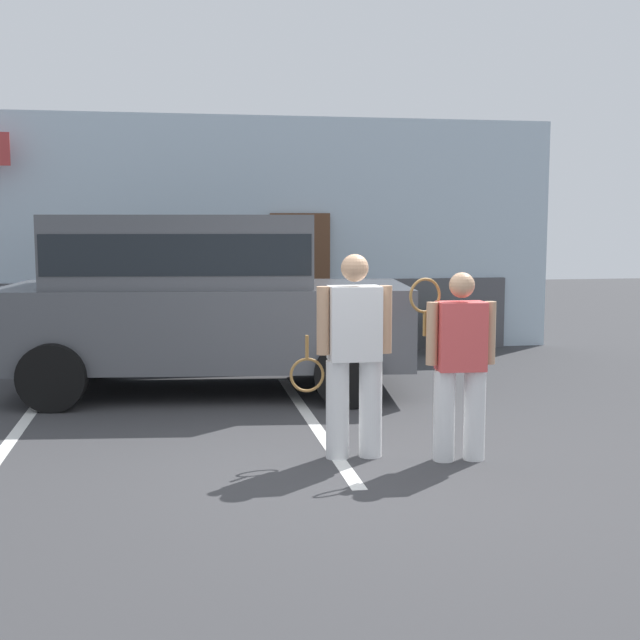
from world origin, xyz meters
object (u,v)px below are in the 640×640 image
Objects in this scene: tennis_player_woman at (460,363)px; parked_suv at (198,294)px; tennis_player_man at (354,353)px; potted_plant_by_porch at (444,327)px.

parked_suv is at bearing -54.00° from tennis_player_woman.
tennis_player_woman is at bearing 165.19° from tennis_player_man.
tennis_player_man is at bearing -116.03° from potted_plant_by_porch.
tennis_player_man reaches higher than tennis_player_woman.
parked_suv is 6.31× the size of potted_plant_by_porch.
parked_suv is 4.28m from potted_plant_by_porch.
parked_suv is 3.84m from tennis_player_woman.
tennis_player_man is 1.09× the size of tennis_player_woman.
tennis_player_woman is at bearing -51.04° from parked_suv.
parked_suv reaches higher than potted_plant_by_porch.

